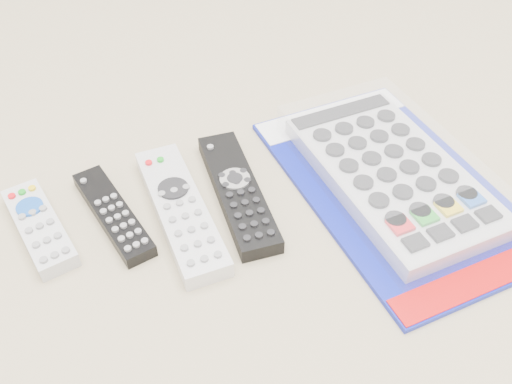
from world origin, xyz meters
name	(u,v)px	position (x,y,z in m)	size (l,w,h in m)	color
remote_small_grey	(39,227)	(-0.23, 0.05, 0.01)	(0.07, 0.15, 0.02)	#B5B5B7
remote_slim_black	(113,214)	(-0.14, 0.04, 0.01)	(0.07, 0.17, 0.02)	black
remote_silver_dvd	(181,210)	(-0.07, 0.01, 0.01)	(0.06, 0.22, 0.03)	silver
remote_large_black	(238,191)	(0.01, 0.01, 0.01)	(0.07, 0.21, 0.02)	black
jumbo_remote_packaged	(393,172)	(0.20, -0.04, 0.02)	(0.24, 0.38, 0.05)	#0D1895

